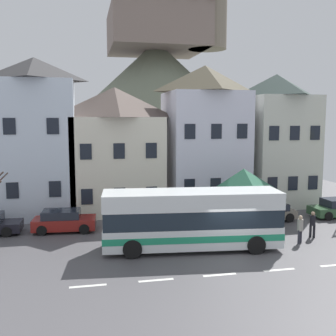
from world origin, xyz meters
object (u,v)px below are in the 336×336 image
object	(u,v)px
bus_shelter	(243,180)
pedestrian_00	(300,227)
hilltop_castle	(157,104)
public_bench	(257,212)
parked_car_00	(268,212)
pedestrian_01	(313,223)
townhouse_01	(115,149)
townhouse_02	(205,137)
transit_bus	(192,220)
parked_car_02	(64,221)
townhouse_03	(275,139)
pedestrian_02	(249,220)
townhouse_00	(37,138)

from	to	relation	value
bus_shelter	pedestrian_00	size ratio (longest dim) A/B	2.37
hilltop_castle	public_bench	xyz separation A→B (m)	(2.35, -27.27, -8.59)
parked_car_00	pedestrian_01	bearing A→B (deg)	98.19
parked_car_00	pedestrian_00	xyz separation A→B (m)	(-0.57, -5.27, 0.35)
townhouse_01	pedestrian_01	world-z (taller)	townhouse_01
townhouse_02	parked_car_00	xyz separation A→B (m)	(3.10, -5.43, -5.08)
transit_bus	public_bench	distance (m)	8.60
townhouse_02	bus_shelter	bearing A→B (deg)	-84.69
parked_car_00	pedestrian_00	bearing A→B (deg)	81.88
hilltop_castle	bus_shelter	world-z (taller)	hilltop_castle
parked_car_00	hilltop_castle	bearing A→B (deg)	-86.04
bus_shelter	public_bench	world-z (taller)	bus_shelter
public_bench	townhouse_01	bearing A→B (deg)	152.06
townhouse_01	parked_car_02	bearing A→B (deg)	-123.98
townhouse_03	parked_car_00	world-z (taller)	townhouse_03
parked_car_00	pedestrian_01	xyz separation A→B (m)	(0.78, -4.37, 0.31)
townhouse_03	pedestrian_00	world-z (taller)	townhouse_03
townhouse_03	transit_bus	xyz separation A→B (m)	(-10.19, -10.68, -3.78)
hilltop_castle	pedestrian_02	distance (m)	31.79
transit_bus	bus_shelter	world-z (taller)	bus_shelter
townhouse_02	pedestrian_00	bearing A→B (deg)	-76.69
public_bench	pedestrian_00	bearing A→B (deg)	-90.11
townhouse_01	bus_shelter	bearing A→B (deg)	-42.51
townhouse_02	pedestrian_02	size ratio (longest dim) A/B	7.20
townhouse_02	parked_car_02	world-z (taller)	townhouse_02
townhouse_00	townhouse_03	xyz separation A→B (m)	(19.31, 0.47, -0.37)
townhouse_03	pedestrian_00	bearing A→B (deg)	-109.02
bus_shelter	pedestrian_02	bearing A→B (deg)	-96.37
townhouse_01	townhouse_03	world-z (taller)	townhouse_03
townhouse_02	public_bench	size ratio (longest dim) A/B	7.05
hilltop_castle	pedestrian_01	bearing A→B (deg)	-83.50
parked_car_00	pedestrian_02	bearing A→B (deg)	44.41
pedestrian_00	parked_car_02	bearing A→B (deg)	158.02
parked_car_02	pedestrian_00	xyz separation A→B (m)	(13.50, -5.45, 0.28)
transit_bus	townhouse_01	bearing A→B (deg)	112.87
bus_shelter	townhouse_00	bearing A→B (deg)	154.15
townhouse_02	parked_car_02	bearing A→B (deg)	-154.42
parked_car_02	townhouse_00	bearing A→B (deg)	116.19
townhouse_03	pedestrian_02	xyz separation A→B (m)	(-5.86, -8.51, -4.57)
townhouse_02	transit_bus	world-z (taller)	townhouse_02
parked_car_02	pedestrian_01	bearing A→B (deg)	-12.43
hilltop_castle	transit_bus	size ratio (longest dim) A/B	3.82
bus_shelter	townhouse_03	bearing A→B (deg)	51.09
hilltop_castle	parked_car_00	xyz separation A→B (m)	(2.90, -27.95, -8.46)
hilltop_castle	public_bench	world-z (taller)	hilltop_castle
townhouse_00	pedestrian_02	xyz separation A→B (m)	(13.45, -8.04, -4.94)
pedestrian_02	pedestrian_00	bearing A→B (deg)	-50.52
townhouse_00	townhouse_03	size ratio (longest dim) A/B	1.07
hilltop_castle	parked_car_00	size ratio (longest dim) A/B	9.78
hilltop_castle	pedestrian_02	size ratio (longest dim) A/B	24.02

